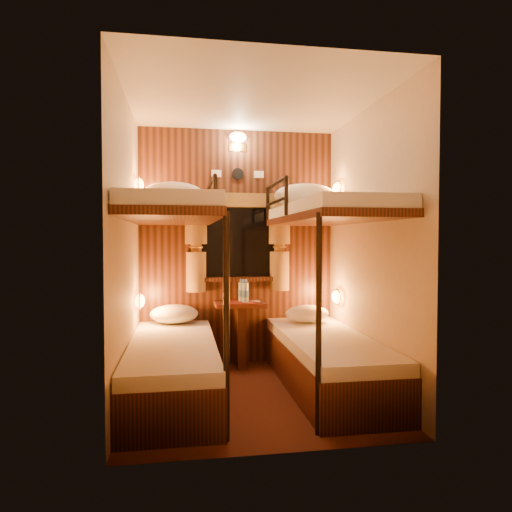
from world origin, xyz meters
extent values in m
plane|color=#3A1A10|center=(0.00, 0.00, 0.00)|extent=(2.10, 2.10, 0.00)
plane|color=silver|center=(0.00, 0.00, 2.40)|extent=(2.10, 2.10, 0.00)
plane|color=#C6B293|center=(0.00, 1.05, 1.20)|extent=(2.40, 0.00, 2.40)
plane|color=#C6B293|center=(0.00, -1.05, 1.20)|extent=(2.40, 0.00, 2.40)
plane|color=#C6B293|center=(-1.00, 0.00, 1.20)|extent=(0.00, 2.40, 2.40)
plane|color=#C6B293|center=(1.00, 0.00, 1.20)|extent=(0.00, 2.40, 2.40)
cube|color=black|center=(0.00, 1.04, 1.20)|extent=(2.00, 0.03, 2.40)
cube|color=black|center=(-0.65, 0.07, 0.17)|extent=(0.70, 1.90, 0.35)
cube|color=silver|center=(-0.65, 0.07, 0.40)|extent=(0.68, 1.88, 0.10)
cube|color=black|center=(-0.65, 0.07, 1.45)|extent=(0.70, 1.90, 0.06)
cube|color=silver|center=(-0.65, 0.07, 1.53)|extent=(0.68, 1.88, 0.10)
cylinder|color=black|center=(-0.30, -0.83, 0.72)|extent=(0.04, 0.04, 1.45)
cylinder|color=black|center=(-0.30, 0.95, 1.64)|extent=(0.04, 0.04, 0.32)
cylinder|color=black|center=(-0.30, 0.10, 1.64)|extent=(0.04, 0.04, 0.32)
cylinder|color=black|center=(-0.30, 0.53, 1.80)|extent=(0.04, 0.85, 0.04)
cylinder|color=black|center=(-0.30, 0.53, 1.63)|extent=(0.03, 0.85, 0.03)
cube|color=black|center=(0.65, 0.07, 0.17)|extent=(0.70, 1.90, 0.35)
cube|color=silver|center=(0.65, 0.07, 0.40)|extent=(0.68, 1.88, 0.10)
cube|color=black|center=(0.65, 0.07, 1.45)|extent=(0.70, 1.90, 0.06)
cube|color=silver|center=(0.65, 0.07, 1.53)|extent=(0.68, 1.88, 0.10)
cylinder|color=black|center=(0.30, -0.83, 0.72)|extent=(0.04, 0.04, 1.45)
cylinder|color=black|center=(0.30, 0.95, 1.64)|extent=(0.04, 0.04, 0.32)
cylinder|color=black|center=(0.30, 0.10, 1.64)|extent=(0.04, 0.04, 0.32)
cylinder|color=black|center=(0.30, 0.53, 1.80)|extent=(0.04, 0.85, 0.04)
cylinder|color=black|center=(0.30, 0.53, 1.63)|extent=(0.03, 0.85, 0.03)
cube|color=black|center=(0.00, 1.02, 1.25)|extent=(0.98, 0.02, 0.78)
cube|color=black|center=(0.00, 1.01, 1.25)|extent=(0.90, 0.01, 0.70)
cube|color=black|center=(0.00, 0.97, 0.87)|extent=(1.00, 0.12, 0.04)
cube|color=olive|center=(0.00, 0.98, 1.68)|extent=(1.10, 0.06, 0.14)
cylinder|color=olive|center=(-0.43, 0.97, 1.43)|extent=(0.22, 0.22, 0.40)
cylinder|color=olive|center=(-0.43, 0.97, 1.20)|extent=(0.11, 0.11, 0.12)
cylinder|color=olive|center=(-0.43, 0.97, 0.95)|extent=(0.20, 0.20, 0.40)
torus|color=#AC8432|center=(-0.43, 0.97, 1.20)|extent=(0.14, 0.14, 0.02)
cylinder|color=olive|center=(0.43, 0.97, 1.43)|extent=(0.22, 0.22, 0.40)
cylinder|color=olive|center=(0.43, 0.97, 1.20)|extent=(0.11, 0.11, 0.12)
cylinder|color=olive|center=(0.43, 0.97, 0.95)|extent=(0.20, 0.20, 0.40)
torus|color=#AC8432|center=(0.43, 0.97, 1.20)|extent=(0.14, 0.14, 0.02)
cylinder|color=black|center=(0.00, 1.02, 1.95)|extent=(0.12, 0.02, 0.12)
cube|color=silver|center=(-0.22, 1.02, 1.95)|extent=(0.10, 0.01, 0.07)
cube|color=silver|center=(0.22, 1.02, 1.95)|extent=(0.10, 0.01, 0.07)
cube|color=#AC8432|center=(0.00, 1.02, 2.22)|extent=(0.18, 0.01, 0.08)
ellipsoid|color=#FFCC8C|center=(0.00, 1.00, 2.32)|extent=(0.18, 0.09, 0.11)
ellipsoid|color=orange|center=(-0.96, 0.70, 0.70)|extent=(0.08, 0.20, 0.13)
torus|color=#AC8432|center=(-0.96, 0.70, 0.70)|extent=(0.02, 0.17, 0.17)
ellipsoid|color=orange|center=(-0.96, 0.70, 1.78)|extent=(0.08, 0.20, 0.13)
torus|color=#AC8432|center=(-0.96, 0.70, 1.78)|extent=(0.02, 0.17, 0.17)
ellipsoid|color=orange|center=(0.96, 0.70, 0.70)|extent=(0.08, 0.20, 0.13)
torus|color=#AC8432|center=(0.96, 0.70, 0.70)|extent=(0.02, 0.17, 0.17)
ellipsoid|color=orange|center=(0.96, 0.70, 1.78)|extent=(0.08, 0.20, 0.13)
torus|color=#AC8432|center=(0.96, 0.70, 1.78)|extent=(0.02, 0.17, 0.17)
cube|color=#5F2415|center=(0.00, 0.85, 0.63)|extent=(0.50, 0.34, 0.04)
cube|color=black|center=(0.00, 0.85, 0.30)|extent=(0.08, 0.30, 0.61)
cube|color=maroon|center=(0.00, 0.85, 0.65)|extent=(0.30, 0.34, 0.01)
cylinder|color=#99BFE5|center=(0.02, 0.88, 0.75)|extent=(0.06, 0.06, 0.19)
cylinder|color=#3E6BBC|center=(0.02, 0.88, 0.74)|extent=(0.07, 0.07, 0.07)
cylinder|color=#3E6BBC|center=(0.02, 0.88, 0.86)|extent=(0.03, 0.03, 0.03)
cylinder|color=#99BFE5|center=(0.05, 0.79, 0.75)|extent=(0.06, 0.06, 0.20)
cylinder|color=#3E6BBC|center=(0.05, 0.79, 0.74)|extent=(0.07, 0.07, 0.07)
cylinder|color=#3E6BBC|center=(0.05, 0.79, 0.87)|extent=(0.04, 0.04, 0.03)
cube|color=silver|center=(0.15, 0.87, 0.65)|extent=(0.11, 0.10, 0.01)
cube|color=silver|center=(0.03, 0.90, 0.65)|extent=(0.08, 0.07, 0.01)
ellipsoid|color=white|center=(-0.65, 0.84, 0.55)|extent=(0.47, 0.33, 0.18)
ellipsoid|color=white|center=(0.65, 0.69, 0.54)|extent=(0.43, 0.31, 0.17)
ellipsoid|color=white|center=(-0.65, 0.66, 1.70)|extent=(0.57, 0.41, 0.22)
ellipsoid|color=white|center=(0.65, 0.78, 1.71)|extent=(0.63, 0.45, 0.25)
camera|label=1|loc=(-0.57, -3.66, 1.27)|focal=32.00mm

